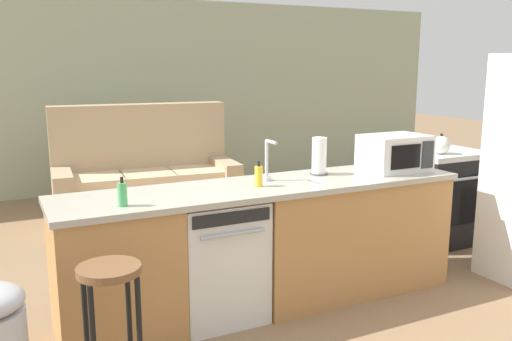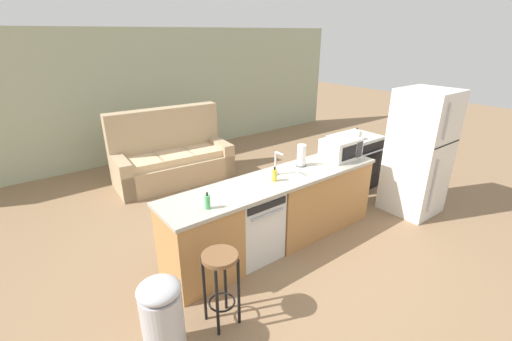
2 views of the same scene
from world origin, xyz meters
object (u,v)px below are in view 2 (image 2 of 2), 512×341
at_px(paper_towel_roll, 301,156).
at_px(trash_bin, 163,319).
at_px(stove_range, 353,161).
at_px(dish_soap_bottle, 207,202).
at_px(couch, 171,159).
at_px(dishwasher, 251,224).
at_px(kettle, 357,134).
at_px(bar_stool, 221,274).
at_px(microwave, 341,149).
at_px(refrigerator, 419,153).
at_px(soap_bottle, 274,175).

relative_size(paper_towel_roll, trash_bin, 0.38).
bearing_deg(stove_range, trash_bin, -162.84).
distance_m(dish_soap_bottle, couch, 3.06).
distance_m(paper_towel_roll, couch, 2.76).
height_order(dishwasher, dish_soap_bottle, dish_soap_bottle).
xyz_separation_m(dishwasher, kettle, (2.43, 0.42, 0.56)).
distance_m(dish_soap_bottle, trash_bin, 1.10).
distance_m(dishwasher, bar_stool, 1.08).
relative_size(microwave, bar_stool, 0.68).
relative_size(dishwasher, couch, 0.41).
bearing_deg(stove_range, dishwasher, -168.09).
bearing_deg(dish_soap_bottle, stove_range, 12.23).
relative_size(dishwasher, microwave, 1.68).
xyz_separation_m(dishwasher, stove_range, (2.60, 0.55, 0.03)).
relative_size(microwave, couch, 0.24).
xyz_separation_m(stove_range, couch, (-2.37, 2.17, -0.06)).
distance_m(refrigerator, couch, 4.07).
height_order(soap_bottle, kettle, kettle).
bearing_deg(paper_towel_roll, dishwasher, -172.15).
distance_m(refrigerator, kettle, 0.99).
relative_size(paper_towel_roll, kettle, 1.38).
bearing_deg(paper_towel_roll, bar_stool, -155.32).
height_order(soap_bottle, dish_soap_bottle, same).
xyz_separation_m(refrigerator, paper_towel_roll, (-1.70, 0.67, 0.14)).
xyz_separation_m(refrigerator, trash_bin, (-4.00, -0.14, -0.52)).
relative_size(dish_soap_bottle, trash_bin, 0.24).
height_order(refrigerator, dish_soap_bottle, refrigerator).
bearing_deg(dish_soap_bottle, kettle, 10.62).
bearing_deg(refrigerator, paper_towel_roll, 158.31).
height_order(kettle, bar_stool, kettle).
xyz_separation_m(trash_bin, couch, (1.63, 3.41, 0.02)).
xyz_separation_m(dishwasher, bar_stool, (-0.84, -0.68, 0.11)).
height_order(dishwasher, bar_stool, dishwasher).
distance_m(dishwasher, dish_soap_bottle, 0.86).
bearing_deg(kettle, microwave, -155.05).
height_order(paper_towel_roll, dish_soap_bottle, paper_towel_roll).
height_order(stove_range, bar_stool, stove_range).
distance_m(microwave, paper_towel_roll, 0.63).
bearing_deg(microwave, bar_stool, -164.05).
relative_size(microwave, dish_soap_bottle, 2.84).
bearing_deg(dishwasher, trash_bin, -153.84).
relative_size(microwave, soap_bottle, 2.84).
bearing_deg(paper_towel_roll, microwave, -11.52).
height_order(kettle, trash_bin, kettle).
bearing_deg(dishwasher, stove_range, 11.91).
height_order(bar_stool, couch, couch).
bearing_deg(bar_stool, dishwasher, 38.92).
distance_m(dishwasher, kettle, 2.53).
relative_size(dishwasher, soap_bottle, 4.77).
distance_m(microwave, soap_bottle, 1.21).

